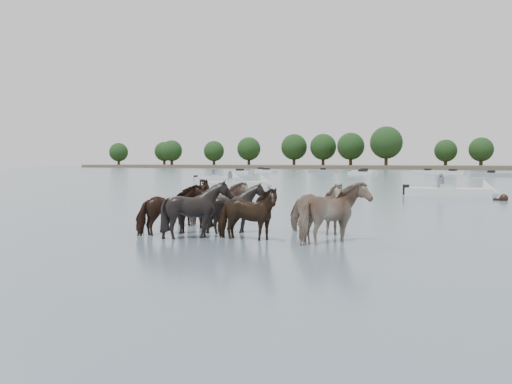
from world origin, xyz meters
The scene contains 9 objects.
ground centered at (0.00, 0.00, 0.00)m, with size 400.00×400.00×0.00m, color #4A5B6A.
shoreline centered at (-70.00, 150.00, 0.50)m, with size 160.00×30.00×1.00m, color #4C4233.
pony_herd centered at (2.05, -0.42, 0.65)m, with size 6.76×4.18×1.63m.
swimming_pony centered at (6.48, 17.81, 0.10)m, with size 0.72×0.44×0.44m.
motorboat_a centered at (-12.28, 23.42, 0.23)m, with size 5.41×4.09×1.92m.
motorboat_b centered at (4.04, 20.21, 0.23)m, with size 5.34×2.48×1.92m.
motorboat_f centered at (-20.95, 33.69, 0.23)m, with size 4.86×3.41×1.92m.
distant_flotilla centered at (0.29, 75.00, 0.26)m, with size 104.91×27.93×0.93m.
treeline centered at (-69.15, 152.69, 6.39)m, with size 147.65×21.72×12.20m.
Camera 1 is at (10.21, -13.50, 1.96)m, focal length 40.18 mm.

